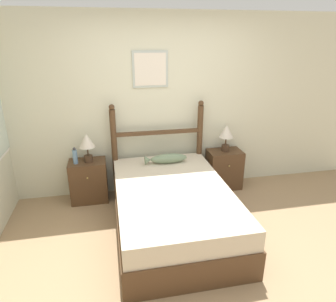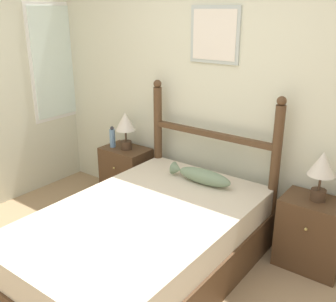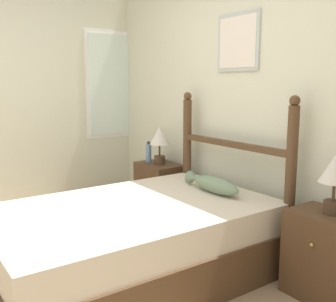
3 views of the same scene
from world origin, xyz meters
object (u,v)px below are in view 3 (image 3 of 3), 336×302
table_lamp_right (335,174)px  bottle (149,152)px  table_lamp_left (159,139)px  nightstand_left (159,190)px  fish_pillow (213,184)px  nightstand_right (327,257)px  bed (134,242)px

table_lamp_right → bottle: 2.18m
table_lamp_right → table_lamp_left: bearing=-179.2°
table_lamp_right → nightstand_left: bearing=-179.6°
table_lamp_right → fish_pillow: table_lamp_right is taller
nightstand_right → table_lamp_left: 2.08m
nightstand_right → table_lamp_right: (0.00, 0.02, 0.57)m
bed → table_lamp_right: bearing=42.3°
nightstand_left → nightstand_right: bearing=0.0°
bottle → fish_pillow: 1.24m
nightstand_left → nightstand_right: (2.03, 0.00, 0.00)m
nightstand_right → fish_pillow: 1.02m
bed → fish_pillow: fish_pillow is taller
bed → nightstand_left: nightstand_left is taller
nightstand_left → table_lamp_left: 0.57m
nightstand_left → nightstand_right: size_ratio=1.00×
nightstand_right → bottle: size_ratio=2.58×
fish_pillow → table_lamp_left: bearing=170.3°
bed → table_lamp_left: bearing=137.7°
bed → nightstand_right: (1.02, 0.91, 0.02)m
bottle → table_lamp_left: bearing=10.6°
nightstand_left → table_lamp_right: size_ratio=1.49×
bed → fish_pillow: (0.07, 0.72, 0.35)m
nightstand_left → table_lamp_left: bearing=-25.6°
bed → bottle: (-1.16, 0.87, 0.43)m
bed → bottle: bearing=143.2°
table_lamp_right → bottle: bearing=-178.4°
nightstand_left → fish_pillow: (1.09, -0.19, 0.33)m
bed → nightstand_left: (-1.02, 0.91, 0.02)m
nightstand_left → bottle: (-0.14, -0.04, 0.41)m
nightstand_left → table_lamp_right: 2.11m
table_lamp_left → table_lamp_right: (2.01, 0.03, 0.00)m
bed → table_lamp_right: table_lamp_right is taller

